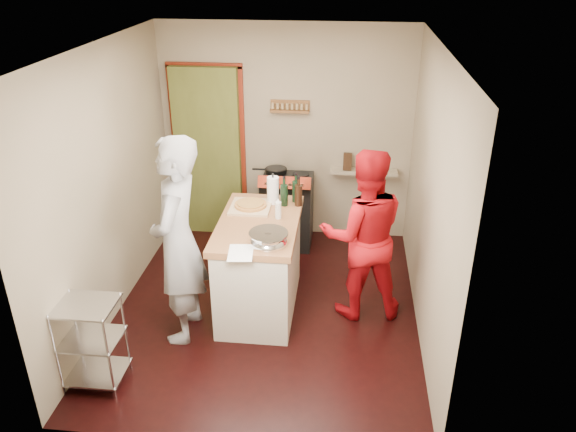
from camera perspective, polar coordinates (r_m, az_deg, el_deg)
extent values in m
plane|color=black|center=(5.82, -2.14, -9.38)|extent=(3.50, 3.50, 0.00)
cube|color=gray|center=(6.80, -0.21, 8.31)|extent=(3.00, 0.04, 2.60)
cube|color=#565B23|center=(7.09, -7.86, 6.68)|extent=(0.80, 0.40, 2.10)
cube|color=maroon|center=(7.14, -11.28, 6.55)|extent=(0.06, 0.06, 2.10)
cube|color=maroon|center=(6.94, -4.60, 6.41)|extent=(0.06, 0.06, 2.10)
cube|color=maroon|center=(6.76, -8.55, 14.91)|extent=(0.90, 0.06, 0.06)
cube|color=brown|center=(6.67, 0.17, 10.62)|extent=(0.46, 0.09, 0.03)
cube|color=brown|center=(6.69, 0.21, 11.21)|extent=(0.46, 0.02, 0.12)
cube|color=olive|center=(6.65, 0.18, 11.08)|extent=(0.42, 0.04, 0.07)
cube|color=gray|center=(6.81, 7.70, 4.50)|extent=(0.80, 0.18, 0.04)
cube|color=black|center=(6.76, 6.06, 5.53)|extent=(0.10, 0.14, 0.22)
cube|color=gray|center=(5.59, -17.79, 2.99)|extent=(0.04, 3.50, 2.60)
cube|color=gray|center=(5.19, 14.26, 1.64)|extent=(0.04, 3.50, 2.60)
cube|color=white|center=(4.81, -2.67, 16.89)|extent=(3.00, 3.50, 0.02)
cube|color=black|center=(6.84, -0.08, 0.27)|extent=(0.60, 0.55, 0.80)
cube|color=black|center=(6.66, -0.08, 3.60)|extent=(0.60, 0.55, 0.06)
cube|color=maroon|center=(6.37, -0.36, 3.40)|extent=(0.60, 0.15, 0.17)
cylinder|color=black|center=(6.77, -1.23, 4.66)|extent=(0.26, 0.26, 0.05)
cylinder|color=silver|center=(4.98, -22.50, -13.01)|extent=(0.02, 0.02, 0.80)
cylinder|color=silver|center=(4.79, -17.73, -13.76)|extent=(0.02, 0.02, 0.80)
cylinder|color=silver|center=(5.22, -20.73, -10.62)|extent=(0.02, 0.02, 0.80)
cylinder|color=silver|center=(5.05, -16.17, -11.23)|extent=(0.02, 0.02, 0.80)
cube|color=silver|center=(5.19, -18.80, -14.75)|extent=(0.48, 0.40, 0.02)
cube|color=silver|center=(4.97, -19.39, -11.67)|extent=(0.48, 0.40, 0.02)
cube|color=silver|center=(4.79, -19.97, -8.53)|extent=(0.48, 0.40, 0.02)
cube|color=beige|center=(5.62, -2.91, -5.29)|extent=(0.70, 1.23, 0.91)
cube|color=#976139|center=(5.38, -3.03, -0.86)|extent=(0.76, 1.29, 0.06)
cube|color=#D6B882|center=(5.64, -3.82, 0.92)|extent=(0.40, 0.40, 0.02)
cylinder|color=#BC7F3B|center=(5.62, -3.83, 1.15)|extent=(0.32, 0.32, 0.02)
ellipsoid|color=silver|center=(4.94, -2.00, -2.28)|extent=(0.35, 0.35, 0.11)
cylinder|color=white|center=(5.69, -1.54, 2.64)|extent=(0.12, 0.12, 0.28)
cylinder|color=silver|center=(5.39, -1.00, 0.59)|extent=(0.06, 0.06, 0.17)
cube|color=white|center=(4.84, -4.84, -3.75)|extent=(0.24, 0.32, 0.00)
cylinder|color=black|center=(5.72, 0.80, 2.92)|extent=(0.08, 0.08, 0.31)
cylinder|color=black|center=(5.63, 1.07, 2.53)|extent=(0.08, 0.08, 0.31)
cylinder|color=black|center=(5.63, -0.40, 2.55)|extent=(0.08, 0.08, 0.31)
imported|color=#AAABAF|center=(5.08, -11.12, -2.57)|extent=(0.48, 0.72, 1.96)
imported|color=#AE0B12|center=(5.40, 7.63, -1.92)|extent=(0.93, 0.78, 1.73)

